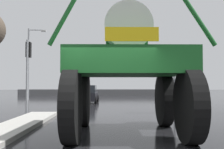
% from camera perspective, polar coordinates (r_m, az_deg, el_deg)
% --- Properties ---
extents(ground_plane, '(120.00, 120.00, 0.00)m').
position_cam_1_polar(ground_plane, '(23.51, -1.13, -6.04)').
color(ground_plane, black).
extents(median_island, '(1.36, 10.42, 0.15)m').
position_cam_1_polar(median_island, '(9.39, -21.72, -11.16)').
color(median_island, '#B2AFA8').
rests_on(median_island, ground).
extents(oversize_sprayer, '(4.43, 5.21, 4.49)m').
position_cam_1_polar(oversize_sprayer, '(8.55, 3.20, 0.85)').
color(oversize_sprayer, black).
rests_on(oversize_sprayer, ground).
extents(sedan_ahead, '(1.99, 4.15, 1.52)m').
position_cam_1_polar(sedan_ahead, '(23.59, -5.39, -4.28)').
color(sedan_ahead, black).
rests_on(sedan_ahead, ground).
extents(traffic_signal_near_left, '(0.24, 0.54, 3.99)m').
position_cam_1_polar(traffic_signal_near_left, '(15.08, -17.67, 3.03)').
color(traffic_signal_near_left, gray).
rests_on(traffic_signal_near_left, ground).
extents(traffic_signal_near_right, '(0.24, 0.54, 3.45)m').
position_cam_1_polar(traffic_signal_near_right, '(14.90, 13.13, 1.49)').
color(traffic_signal_near_right, gray).
rests_on(traffic_signal_near_right, ground).
extents(traffic_signal_far_left, '(0.24, 0.55, 3.99)m').
position_cam_1_polar(traffic_signal_far_left, '(28.18, -10.00, 0.55)').
color(traffic_signal_far_left, gray).
rests_on(traffic_signal_far_left, ground).
extents(streetlight_far_left, '(1.86, 0.24, 7.41)m').
position_cam_1_polar(streetlight_far_left, '(28.58, -17.31, 3.05)').
color(streetlight_far_left, gray).
rests_on(streetlight_far_left, ground).
extents(roadside_barrier, '(25.48, 0.24, 0.90)m').
position_cam_1_polar(roadside_barrier, '(38.13, -1.15, -3.91)').
color(roadside_barrier, '#59595B').
rests_on(roadside_barrier, ground).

